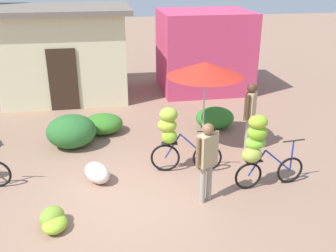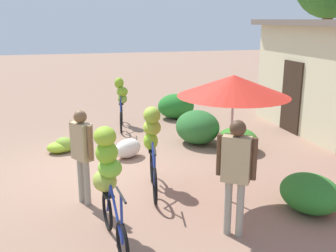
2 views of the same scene
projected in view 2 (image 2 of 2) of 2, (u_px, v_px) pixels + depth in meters
ground_plane at (91, 169)px, 8.43m from camera, size 60.00×60.00×0.00m
hedge_bush_front_left at (176, 106)px, 12.65m from camera, size 1.03×1.18×0.80m
hedge_bush_front_right at (198, 127)px, 10.08m from camera, size 1.26×1.11×0.86m
hedge_bush_mid at (238, 139)px, 9.57m from camera, size 1.12×0.95×0.54m
hedge_bush_by_door at (310, 193)px, 6.54m from camera, size 1.10×0.94×0.61m
market_umbrella at (234, 86)px, 6.40m from camera, size 1.86×1.86×2.24m
bicycle_leftmost at (121, 99)px, 11.63m from camera, size 1.64×0.46×1.44m
bicycle_near_pile at (152, 140)px, 7.33m from camera, size 1.61×0.46×1.54m
bicycle_center_loaded at (108, 173)px, 5.61m from camera, size 1.58×0.48×1.66m
banana_pile_on_ground at (62, 146)px, 9.45m from camera, size 0.63×0.77×0.36m
produce_sack at (128, 148)px, 9.07m from camera, size 0.75×0.83×0.44m
person_vendor at (82, 147)px, 6.60m from camera, size 0.51×0.38×1.67m
person_bystander at (236, 166)px, 5.57m from camera, size 0.40×0.48×1.77m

